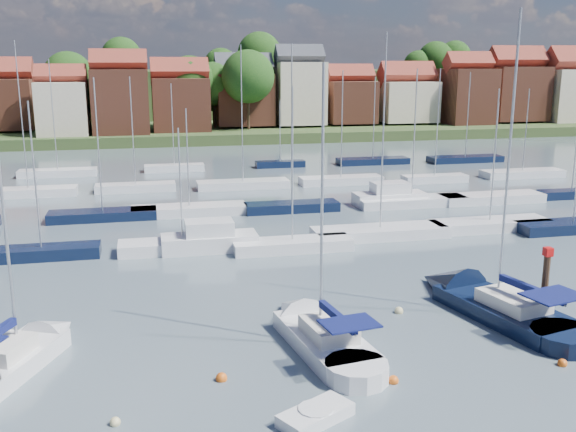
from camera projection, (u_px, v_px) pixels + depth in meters
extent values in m
plane|color=#475661|center=(241.00, 195.00, 67.47)|extent=(260.00, 260.00, 0.00)
cube|color=silver|center=(14.00, 364.00, 28.77)|extent=(4.49, 6.22, 1.20)
cone|color=silver|center=(57.00, 332.00, 32.20)|extent=(3.31, 3.52, 2.39)
cube|color=silver|center=(6.00, 349.00, 28.17)|extent=(2.49, 2.86, 0.70)
cylinder|color=#B2B2B7|center=(6.00, 235.00, 27.78)|extent=(0.14, 0.14, 10.64)
cube|color=silver|center=(324.00, 344.00, 30.87)|extent=(3.78, 7.15, 1.20)
cone|color=silver|center=(292.00, 313.00, 34.74)|extent=(3.28, 3.68, 2.84)
cylinder|color=silver|center=(356.00, 375.00, 27.77)|extent=(3.21, 3.21, 1.20)
cube|color=silver|center=(329.00, 329.00, 30.22)|extent=(2.37, 3.09, 0.70)
cylinder|color=#B2B2B7|center=(322.00, 202.00, 29.71)|extent=(0.14, 0.14, 12.61)
cylinder|color=#B2B2B7|center=(337.00, 320.00, 29.16)|extent=(0.64, 3.76, 0.10)
cube|color=#0F154C|center=(337.00, 317.00, 29.13)|extent=(0.81, 3.60, 0.35)
cube|color=#0F154C|center=(350.00, 323.00, 27.97)|extent=(2.63, 2.03, 0.08)
cube|color=black|center=(504.00, 314.00, 34.62)|extent=(5.09, 8.60, 1.20)
cone|color=black|center=(444.00, 286.00, 39.03)|extent=(4.15, 4.57, 3.35)
cylinder|color=black|center=(565.00, 342.00, 31.09)|extent=(4.03, 4.03, 1.20)
cube|color=silver|center=(513.00, 300.00, 33.91)|extent=(3.05, 3.80, 0.70)
cylinder|color=#B2B2B7|center=(509.00, 161.00, 33.22)|extent=(0.14, 0.14, 15.24)
cylinder|color=#B2B2B7|center=(531.00, 292.00, 32.73)|extent=(1.11, 4.38, 0.10)
cube|color=#0F154C|center=(531.00, 289.00, 32.70)|extent=(1.26, 4.20, 0.35)
cube|color=#0F154C|center=(554.00, 295.00, 31.39)|extent=(3.23, 2.61, 0.08)
cube|color=silver|center=(316.00, 416.00, 24.61)|extent=(3.27, 2.64, 0.58)
cylinder|color=silver|center=(316.00, 412.00, 24.57)|extent=(1.38, 1.38, 0.37)
cylinder|color=#4C331E|center=(543.00, 309.00, 33.33)|extent=(0.36, 0.36, 6.46)
cube|color=red|center=(548.00, 252.00, 32.62)|extent=(0.40, 0.40, 0.44)
sphere|color=beige|center=(115.00, 425.00, 24.41)|extent=(0.42, 0.42, 0.42)
sphere|color=#D85914|center=(222.00, 380.00, 27.84)|extent=(0.51, 0.51, 0.51)
sphere|color=#D85914|center=(393.00, 383.00, 27.63)|extent=(0.46, 0.46, 0.46)
sphere|color=beige|center=(399.00, 313.00, 35.41)|extent=(0.48, 0.48, 0.48)
sphere|color=#D85914|center=(562.00, 365.00, 29.21)|extent=(0.44, 0.44, 0.44)
cube|color=black|center=(42.00, 254.00, 45.28)|extent=(8.01, 2.24, 1.00)
cylinder|color=#B2B2B7|center=(35.00, 176.00, 44.00)|extent=(0.12, 0.12, 10.16)
cube|color=silver|center=(183.00, 247.00, 47.04)|extent=(9.22, 2.58, 1.00)
cylinder|color=#B2B2B7|center=(180.00, 185.00, 45.98)|extent=(0.12, 0.12, 8.18)
cube|color=silver|center=(292.00, 246.00, 47.20)|extent=(8.78, 2.46, 1.00)
cylinder|color=#B2B2B7|center=(292.00, 165.00, 45.81)|extent=(0.12, 0.12, 11.06)
cube|color=silver|center=(380.00, 233.00, 50.76)|extent=(10.79, 3.02, 1.00)
cylinder|color=#B2B2B7|center=(383.00, 133.00, 48.94)|extent=(0.12, 0.12, 14.87)
cube|color=silver|center=(489.00, 226.00, 53.17)|extent=(10.13, 2.84, 1.00)
cylinder|color=#B2B2B7|center=(494.00, 162.00, 51.95)|extent=(0.12, 0.12, 9.59)
cube|color=black|center=(572.00, 227.00, 52.73)|extent=(9.52, 2.67, 1.00)
cube|color=silver|center=(210.00, 244.00, 47.23)|extent=(7.00, 2.60, 1.40)
cube|color=silver|center=(209.00, 229.00, 46.98)|extent=(3.50, 2.20, 1.30)
cube|color=black|center=(103.00, 216.00, 56.57)|extent=(9.30, 2.60, 1.00)
cylinder|color=#B2B2B7|center=(98.00, 145.00, 55.14)|extent=(0.12, 0.12, 11.48)
cube|color=silver|center=(189.00, 211.00, 58.54)|extent=(10.40, 2.91, 1.00)
cylinder|color=#B2B2B7|center=(188.00, 158.00, 57.42)|extent=(0.12, 0.12, 8.77)
cube|color=black|center=(292.00, 208.00, 59.84)|extent=(8.80, 2.46, 1.00)
cylinder|color=#B2B2B7|center=(292.00, 125.00, 58.08)|extent=(0.12, 0.12, 14.33)
cube|color=silver|center=(411.00, 202.00, 62.25)|extent=(10.73, 3.00, 1.00)
cylinder|color=#B2B2B7|center=(414.00, 134.00, 60.74)|extent=(0.12, 0.12, 12.14)
cube|color=silver|center=(491.00, 199.00, 63.85)|extent=(10.48, 2.93, 1.00)
cylinder|color=#B2B2B7|center=(495.00, 142.00, 62.55)|extent=(0.12, 0.12, 10.28)
cube|color=black|center=(571.00, 195.00, 65.88)|extent=(6.84, 1.91, 1.00)
cylinder|color=#B2B2B7|center=(576.00, 147.00, 64.75)|extent=(0.12, 0.12, 8.82)
cube|color=silver|center=(389.00, 200.00, 62.60)|extent=(7.00, 2.60, 1.40)
cube|color=silver|center=(390.00, 189.00, 62.35)|extent=(3.50, 2.20, 1.30)
cube|color=silver|center=(29.00, 193.00, 66.79)|extent=(9.71, 2.72, 1.00)
cylinder|color=#B2B2B7|center=(21.00, 116.00, 64.96)|extent=(0.12, 0.12, 14.88)
cube|color=silver|center=(136.00, 188.00, 69.37)|extent=(8.49, 2.38, 1.00)
cylinder|color=#B2B2B7|center=(132.00, 131.00, 67.96)|extent=(0.12, 0.12, 11.31)
cube|color=silver|center=(243.00, 185.00, 71.14)|extent=(10.16, 2.85, 1.00)
cylinder|color=#B2B2B7|center=(242.00, 114.00, 69.35)|extent=(0.12, 0.12, 14.59)
cube|color=silver|center=(341.00, 181.00, 73.66)|extent=(9.53, 2.67, 1.00)
cylinder|color=#B2B2B7|center=(342.00, 124.00, 72.18)|extent=(0.12, 0.12, 11.91)
cube|color=silver|center=(435.00, 179.00, 74.67)|extent=(7.62, 2.13, 1.00)
cylinder|color=#B2B2B7|center=(438.00, 123.00, 73.16)|extent=(0.12, 0.12, 12.13)
cube|color=silver|center=(522.00, 174.00, 78.25)|extent=(10.17, 2.85, 1.00)
cylinder|color=#B2B2B7|center=(526.00, 130.00, 77.02)|extent=(0.12, 0.12, 9.73)
cube|color=silver|center=(58.00, 173.00, 78.82)|extent=(9.24, 2.59, 1.00)
cylinder|color=#B2B2B7|center=(53.00, 115.00, 77.19)|extent=(0.12, 0.12, 13.17)
cube|color=silver|center=(174.00, 168.00, 82.53)|extent=(7.57, 2.12, 1.00)
cylinder|color=#B2B2B7|center=(173.00, 124.00, 81.24)|extent=(0.12, 0.12, 10.24)
cube|color=black|center=(280.00, 165.00, 85.65)|extent=(6.58, 1.84, 1.00)
cylinder|color=#B2B2B7|center=(280.00, 131.00, 84.61)|extent=(0.12, 0.12, 8.01)
cube|color=black|center=(373.00, 162.00, 88.35)|extent=(9.92, 2.78, 1.00)
cylinder|color=#B2B2B7|center=(374.00, 118.00, 86.98)|extent=(0.12, 0.12, 10.92)
cube|color=black|center=(465.00, 160.00, 90.19)|extent=(10.55, 2.95, 1.00)
cylinder|color=#B2B2B7|center=(468.00, 115.00, 88.75)|extent=(0.12, 0.12, 11.51)
cube|color=#3E4A25|center=(189.00, 126.00, 140.54)|extent=(200.00, 70.00, 3.00)
cube|color=#3E4A25|center=(182.00, 98.00, 163.20)|extent=(200.00, 60.00, 14.00)
cube|color=brown|center=(5.00, 104.00, 113.72)|extent=(10.37, 9.97, 8.73)
cube|color=maroon|center=(1.00, 71.00, 112.43)|extent=(10.57, 5.13, 5.13)
cube|color=beige|center=(64.00, 109.00, 107.80)|extent=(8.09, 8.80, 8.96)
cube|color=maroon|center=(61.00, 76.00, 106.54)|extent=(8.25, 4.00, 4.00)
cube|color=brown|center=(121.00, 102.00, 110.44)|extent=(9.36, 10.17, 10.97)
cube|color=maroon|center=(118.00, 63.00, 108.92)|extent=(9.54, 4.63, 4.63)
cube|color=brown|center=(181.00, 105.00, 114.43)|extent=(9.90, 8.56, 9.42)
cube|color=maroon|center=(180.00, 71.00, 113.07)|extent=(10.10, 4.90, 4.90)
cube|color=brown|center=(244.00, 99.00, 121.60)|extent=(10.59, 8.93, 9.49)
cube|color=#383A42|center=(243.00, 67.00, 120.21)|extent=(10.80, 5.24, 5.24)
cube|color=beige|center=(299.00, 93.00, 122.79)|extent=(9.01, 8.61, 11.65)
cube|color=#383A42|center=(299.00, 56.00, 121.20)|extent=(9.19, 4.46, 4.46)
cube|color=brown|center=(349.00, 102.00, 126.57)|extent=(9.10, 9.34, 8.00)
cube|color=maroon|center=(350.00, 75.00, 125.39)|extent=(9.28, 4.50, 4.50)
cube|color=beige|center=(406.00, 102.00, 128.69)|extent=(10.86, 9.59, 7.88)
cube|color=maroon|center=(407.00, 75.00, 127.48)|extent=(11.07, 5.37, 5.37)
cube|color=brown|center=(466.00, 97.00, 128.43)|extent=(9.18, 9.96, 10.97)
cube|color=maroon|center=(468.00, 63.00, 126.91)|extent=(9.36, 4.54, 4.54)
cube|color=brown|center=(514.00, 93.00, 131.96)|extent=(11.39, 9.67, 10.76)
cube|color=maroon|center=(517.00, 60.00, 130.40)|extent=(11.62, 5.64, 5.64)
cube|color=beige|center=(575.00, 96.00, 133.04)|extent=(12.95, 8.52, 10.80)
cylinder|color=#382619|center=(434.00, 86.00, 149.25)|extent=(0.50, 0.50, 4.47)
sphere|color=#2D531A|center=(435.00, 59.00, 147.85)|extent=(8.18, 8.18, 8.18)
cylinder|color=#382619|center=(215.00, 117.00, 120.44)|extent=(0.50, 0.50, 4.46)
sphere|color=#2D531A|center=(214.00, 84.00, 119.05)|extent=(8.15, 8.15, 8.15)
cylinder|color=#382619|center=(260.00, 87.00, 138.70)|extent=(0.50, 0.50, 5.15)
sphere|color=#2D531A|center=(259.00, 54.00, 137.09)|extent=(9.41, 9.41, 9.41)
cylinder|color=#382619|center=(123.00, 87.00, 135.09)|extent=(0.50, 0.50, 4.56)
sphere|color=#2D531A|center=(121.00, 57.00, 133.67)|extent=(8.34, 8.34, 8.34)
cylinder|color=#382619|center=(71.00, 114.00, 123.56)|extent=(0.50, 0.50, 5.15)
sphere|color=#2D531A|center=(68.00, 76.00, 121.95)|extent=(9.42, 9.42, 9.42)
cylinder|color=#382619|center=(261.00, 114.00, 131.04)|extent=(0.50, 0.50, 3.77)
sphere|color=#2D531A|center=(260.00, 89.00, 129.86)|extent=(6.89, 6.89, 6.89)
cylinder|color=#382619|center=(249.00, 116.00, 116.80)|extent=(0.50, 0.50, 5.21)
sphere|color=#2D531A|center=(248.00, 77.00, 115.17)|extent=(9.53, 9.53, 9.53)
cylinder|color=#382619|center=(483.00, 113.00, 138.40)|extent=(0.50, 0.50, 2.97)
sphere|color=#2D531A|center=(484.00, 95.00, 137.47)|extent=(5.44, 5.44, 5.44)
cylinder|color=#382619|center=(191.00, 117.00, 117.35)|extent=(0.50, 0.50, 4.84)
sphere|color=#2D531A|center=(190.00, 80.00, 115.84)|extent=(8.85, 8.85, 8.85)
cylinder|color=#382619|center=(417.00, 88.00, 148.66)|extent=(0.50, 0.50, 3.72)
sphere|color=#2D531A|center=(418.00, 65.00, 147.50)|extent=(6.80, 6.80, 6.80)
cylinder|color=#382619|center=(466.00, 114.00, 129.49)|extent=(0.50, 0.50, 4.05)
sphere|color=#2D531A|center=(468.00, 86.00, 128.22)|extent=(7.40, 7.40, 7.40)
cylinder|color=#382619|center=(221.00, 91.00, 136.71)|extent=(0.50, 0.50, 3.93)
sphere|color=#2D531A|center=(221.00, 65.00, 135.48)|extent=(7.19, 7.19, 7.19)
cylinder|color=#382619|center=(346.00, 114.00, 130.30)|extent=(0.50, 0.50, 3.82)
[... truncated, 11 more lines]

